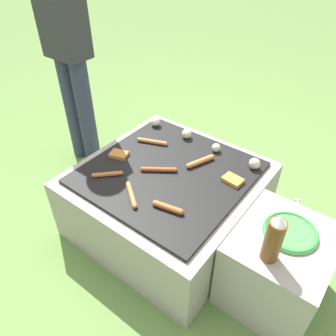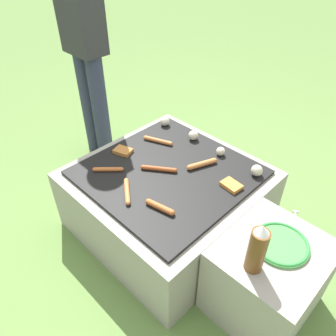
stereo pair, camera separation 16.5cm
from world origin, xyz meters
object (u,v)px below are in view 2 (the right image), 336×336
sausage_front_center (160,207)px  fork_utensil (295,225)px  plate_colorful (281,244)px  condiment_bottle (257,249)px  person_standing (83,30)px

sausage_front_center → fork_utensil: sausage_front_center is taller
plate_colorful → condiment_bottle: size_ratio=0.99×
person_standing → sausage_front_center: person_standing is taller
person_standing → plate_colorful: 1.60m
sausage_front_center → person_standing: bearing=160.1°
plate_colorful → sausage_front_center: bearing=-157.5°
condiment_bottle → fork_utensil: condiment_bottle is taller
condiment_bottle → fork_utensil: bearing=87.6°
person_standing → plate_colorful: person_standing is taller
person_standing → fork_utensil: (1.51, -0.04, -0.48)m
sausage_front_center → plate_colorful: sausage_front_center is taller
person_standing → condiment_bottle: person_standing is taller
fork_utensil → sausage_front_center: bearing=-144.5°
person_standing → fork_utensil: person_standing is taller
plate_colorful → fork_utensil: (-0.01, 0.14, -0.01)m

